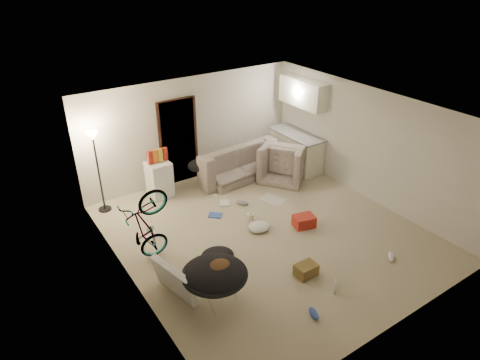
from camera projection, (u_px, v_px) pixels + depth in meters
floor at (266, 233)px, 8.56m from camera, size 5.50×6.00×0.02m
ceiling at (271, 112)px, 7.38m from camera, size 5.50×6.00×0.02m
wall_back at (192, 129)px, 10.17m from camera, size 5.50×0.02×2.50m
wall_front at (403, 263)px, 5.76m from camera, size 5.50×0.02×2.50m
wall_left at (126, 223)px, 6.61m from camera, size 0.02×6.00×2.50m
wall_right at (369, 145)px, 9.32m from camera, size 0.02×6.00×2.50m
doorway at (178, 142)px, 10.06m from camera, size 0.85×0.10×2.04m
door_trim at (179, 142)px, 10.03m from camera, size 0.97×0.04×2.10m
floor_lamp at (96, 155)px, 8.70m from camera, size 0.28×0.28×1.81m
kitchen_counter at (295, 151)px, 11.01m from camera, size 0.60×1.50×0.88m
counter_top at (297, 134)px, 10.79m from camera, size 0.64×1.54×0.04m
kitchen_uppers at (303, 93)px, 10.37m from camera, size 0.38×1.40×0.65m
sofa at (234, 164)px, 10.60m from camera, size 2.21×0.99×0.63m
armchair at (285, 164)px, 10.55m from camera, size 1.35×1.38×0.68m
bicycle at (148, 243)px, 7.56m from camera, size 1.54×0.70×0.88m
book_asset at (334, 294)px, 6.98m from camera, size 0.29×0.29×0.02m
mini_fridge at (159, 179)px, 9.67m from camera, size 0.51×0.51×0.83m
snack_box_0 at (150, 158)px, 9.32m from camera, size 0.11×0.09×0.30m
snack_box_1 at (155, 156)px, 9.38m from camera, size 0.11×0.08×0.30m
snack_box_2 at (160, 155)px, 9.43m from camera, size 0.10×0.08×0.30m
snack_box_3 at (165, 154)px, 9.49m from camera, size 0.11×0.08×0.30m
saucer_chair at (215, 279)px, 6.67m from camera, size 1.04×1.04×0.74m
hoodie at (218, 269)px, 6.57m from camera, size 0.52×0.45×0.22m
sofa_drape at (200, 165)px, 10.03m from camera, size 0.66×0.59×0.28m
tv_box at (174, 280)px, 6.85m from camera, size 0.42×0.94×0.61m
drink_case_a at (306, 270)px, 7.37m from camera, size 0.38×0.27×0.22m
drink_case_b at (304, 221)px, 8.69m from camera, size 0.48×0.40×0.24m
juicer at (250, 216)px, 8.91m from camera, size 0.15×0.15×0.21m
newspaper at (273, 199)px, 9.70m from camera, size 0.57×0.65×0.01m
book_blue at (215, 215)px, 9.09m from camera, size 0.34×0.34×0.03m
book_white at (225, 203)px, 9.54m from camera, size 0.32×0.35×0.03m
shoe_1 at (242, 203)px, 9.46m from camera, size 0.27×0.30×0.11m
shoe_2 at (314, 313)px, 6.55m from camera, size 0.20×0.29×0.10m
shoe_4 at (391, 257)px, 7.78m from camera, size 0.29×0.27×0.10m
clothes_lump_a at (218, 255)px, 7.74m from camera, size 0.74×0.69×0.19m
clothes_lump_b at (220, 180)px, 10.39m from camera, size 0.57×0.54×0.13m
clothes_lump_c at (259, 227)px, 8.60m from camera, size 0.51×0.46×0.14m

